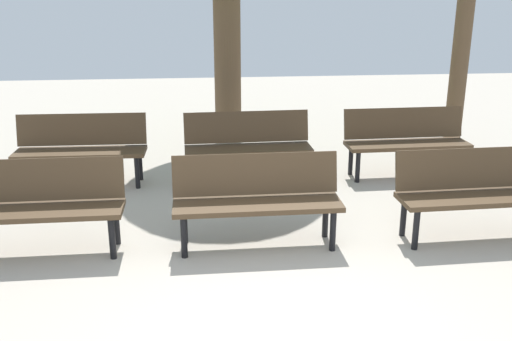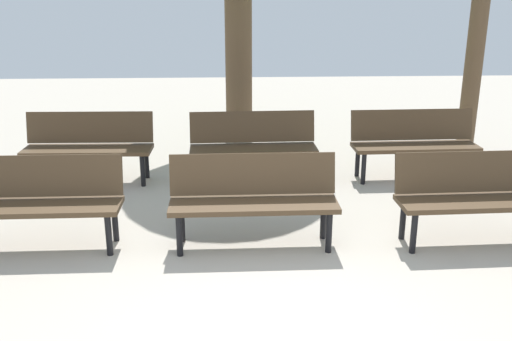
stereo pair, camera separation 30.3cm
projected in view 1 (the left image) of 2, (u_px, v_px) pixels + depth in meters
ground_plane at (285, 335)px, 4.18m from camera, size 24.00×24.00×0.00m
bench_r0_c0 at (36, 201)px, 5.35m from camera, size 1.60×0.49×0.87m
bench_r0_c1 at (257, 195)px, 5.51m from camera, size 1.60×0.49×0.87m
bench_r0_c2 at (477, 188)px, 5.69m from camera, size 1.61×0.53×0.87m
bench_r1_c0 at (81, 145)px, 7.20m from camera, size 1.61×0.51×0.87m
bench_r1_c1 at (248, 142)px, 7.33m from camera, size 1.61×0.53×0.87m
bench_r1_c2 at (406, 138)px, 7.54m from camera, size 1.61×0.52×0.87m
tree_1 at (460, 58)px, 8.64m from camera, size 0.26×0.26×2.72m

